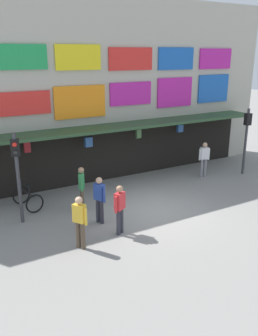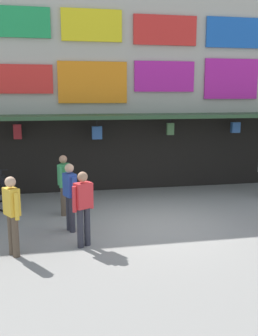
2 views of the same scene
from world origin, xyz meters
The scene contains 7 objects.
ground_plane centered at (0.00, 0.00, 0.00)m, with size 80.00×80.00×0.00m, color gray.
shopfront centered at (0.00, 4.57, 3.96)m, with size 18.00×2.60×8.00m.
bicycle_parked centered at (-4.09, 2.51, 0.39)m, with size 0.96×1.29×1.05m.
pedestrian_in_blue centered at (-3.42, -1.19, 0.95)m, with size 0.38×0.46×1.68m.
pedestrian_in_red centered at (-1.96, -0.97, 0.95)m, with size 0.47×0.37×1.68m.
pedestrian_in_green centered at (-2.21, 0.06, 0.95)m, with size 0.34×0.50×1.68m.
pedestrian_in_purple centered at (-2.32, 1.38, 0.95)m, with size 0.34×0.50×1.68m.
Camera 2 is at (-2.49, -8.93, 3.28)m, focal length 40.67 mm.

